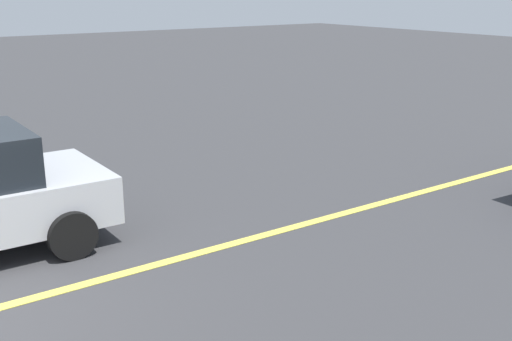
# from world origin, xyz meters

# --- Properties ---
(lane_marking_centre) EXTENTS (28.00, 0.16, 0.01)m
(lane_marking_centre) POSITION_xyz_m (3.00, 0.00, 0.01)
(lane_marking_centre) COLOR #E0D14C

